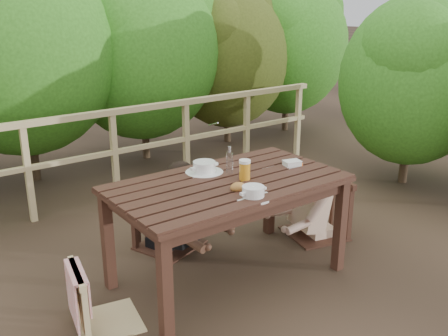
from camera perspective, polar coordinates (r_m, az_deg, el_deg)
ground at (r=4.10m, az=0.43°, el=-12.20°), size 60.00×60.00×0.00m
table at (r=3.91m, az=0.44°, el=-7.16°), size 1.73×0.97×0.80m
chair_left at (r=3.46m, az=-13.29°, el=-10.84°), size 0.49×0.49×0.85m
chair_far at (r=4.39m, az=-6.34°, el=-2.84°), size 0.64×0.64×1.00m
chair_right at (r=4.65m, az=10.47°, el=-1.65°), size 0.62×0.62×1.03m
woman at (r=4.36m, az=-6.53°, el=-1.38°), size 0.67×0.74×1.23m
diner_right at (r=4.65m, az=10.76°, el=-0.92°), size 0.66×0.58×1.14m
railing at (r=5.49m, az=-12.22°, el=1.32°), size 5.60×0.10×1.01m
hedge_row at (r=6.52m, az=-14.40°, el=16.33°), size 6.60×1.60×3.80m
soup_near at (r=3.45m, az=3.31°, el=-2.75°), size 0.26×0.26×0.09m
soup_far at (r=3.92m, az=-2.24°, el=0.04°), size 0.30×0.30×0.10m
bread_roll at (r=3.57m, az=1.56°, el=-2.16°), size 0.12×0.09×0.07m
beer_glass at (r=3.75m, az=2.35°, el=-0.30°), size 0.09×0.09×0.17m
bottle at (r=3.87m, az=0.62°, el=0.80°), size 0.06×0.06×0.23m
butter_tub at (r=4.11m, az=7.67°, el=0.45°), size 0.16×0.13×0.06m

